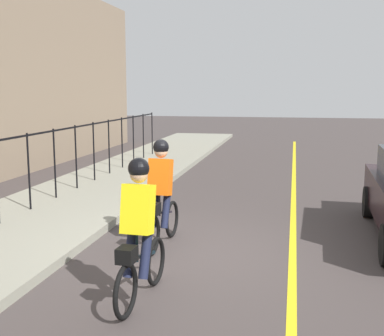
{
  "coord_description": "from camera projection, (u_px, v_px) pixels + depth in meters",
  "views": [
    {
      "loc": [
        -7.73,
        -1.56,
        2.64
      ],
      "look_at": [
        2.4,
        0.52,
        1.0
      ],
      "focal_mm": 46.74,
      "sensor_mm": 36.0,
      "label": 1
    }
  ],
  "objects": [
    {
      "name": "ground_plane",
      "position": [
        193.0,
        251.0,
        8.21
      ],
      "size": [
        80.0,
        80.0,
        0.0
      ],
      "primitive_type": "plane",
      "color": "#413938"
    },
    {
      "name": "sidewalk",
      "position": [
        6.0,
        235.0,
        8.87
      ],
      "size": [
        40.0,
        3.2,
        0.15
      ],
      "primitive_type": "cube",
      "color": "gray",
      "rests_on": "ground"
    },
    {
      "name": "lane_line_centre",
      "position": [
        293.0,
        258.0,
        7.89
      ],
      "size": [
        36.0,
        0.12,
        0.01
      ],
      "primitive_type": "cube",
      "color": "yellow",
      "rests_on": "ground"
    },
    {
      "name": "cyclist_follow",
      "position": [
        139.0,
        232.0,
        6.1
      ],
      "size": [
        1.71,
        0.38,
        1.83
      ],
      "rotation": [
        0.0,
        0.0,
        -0.06
      ],
      "color": "black",
      "rests_on": "ground"
    },
    {
      "name": "iron_fence",
      "position": [
        13.0,
        161.0,
        9.73
      ],
      "size": [
        19.57,
        0.04,
        1.6
      ],
      "color": "black",
      "rests_on": "sidewalk"
    },
    {
      "name": "cyclist_lead",
      "position": [
        161.0,
        194.0,
        8.3
      ],
      "size": [
        1.71,
        0.38,
        1.83
      ],
      "rotation": [
        0.0,
        0.0,
        -0.06
      ],
      "color": "black",
      "rests_on": "ground"
    }
  ]
}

